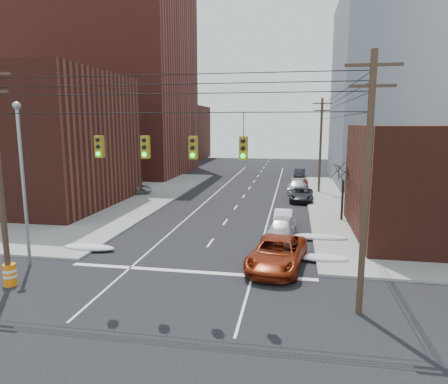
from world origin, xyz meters
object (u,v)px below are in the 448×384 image
at_px(red_pickup, 277,253).
at_px(parked_car_a, 282,228).
at_px(lot_car_d, 64,194).
at_px(lot_car_a, 61,204).
at_px(parked_car_f, 300,173).
at_px(construction_barrel, 10,274).
at_px(parked_car_d, 297,187).
at_px(lot_car_c, 23,203).
at_px(lot_car_b, 133,188).
at_px(parked_car_e, 301,183).
at_px(parked_car_b, 283,219).
at_px(parked_car_c, 301,195).

height_order(red_pickup, parked_car_a, red_pickup).
bearing_deg(lot_car_d, lot_car_a, -159.95).
height_order(parked_car_a, lot_car_a, parked_car_a).
distance_m(parked_car_f, lot_car_d, 33.89).
relative_size(red_pickup, construction_barrel, 5.42).
height_order(parked_car_d, parked_car_f, parked_car_d).
xyz_separation_m(red_pickup, parked_car_f, (1.65, 39.01, -0.15)).
xyz_separation_m(parked_car_d, lot_car_c, (-25.19, -14.96, 0.12)).
distance_m(red_pickup, lot_car_b, 27.29).
relative_size(red_pickup, parked_car_e, 1.48).
xyz_separation_m(parked_car_b, parked_car_d, (1.16, 16.28, 0.08)).
bearing_deg(lot_car_b, parked_car_f, -59.67).
distance_m(parked_car_c, lot_car_b, 19.14).
bearing_deg(lot_car_c, parked_car_e, -59.38).
bearing_deg(construction_barrel, parked_car_e, 65.98).
bearing_deg(parked_car_d, parked_car_f, 91.89).
relative_size(parked_car_e, lot_car_c, 0.83).
height_order(parked_car_c, lot_car_b, parked_car_c).
bearing_deg(lot_car_a, parked_car_c, -74.51).
distance_m(parked_car_b, parked_car_e, 19.31).
relative_size(lot_car_a, lot_car_d, 0.95).
relative_size(parked_car_b, parked_car_c, 0.79).
distance_m(parked_car_a, lot_car_a, 21.13).
bearing_deg(parked_car_e, parked_car_a, -86.38).
distance_m(parked_car_b, parked_car_f, 29.79).
distance_m(lot_car_a, lot_car_b, 10.28).
bearing_deg(lot_car_a, red_pickup, -125.72).
bearing_deg(parked_car_c, lot_car_b, -179.51).
height_order(parked_car_e, lot_car_c, lot_car_c).
bearing_deg(lot_car_b, parked_car_d, -89.21).
bearing_deg(lot_car_b, parked_car_e, -81.45).
distance_m(red_pickup, parked_car_c, 20.40).
distance_m(lot_car_b, construction_barrel, 26.22).
distance_m(red_pickup, parked_car_f, 39.05).
xyz_separation_m(parked_car_f, construction_barrel, (-14.90, -43.94, -0.12)).
bearing_deg(red_pickup, parked_car_e, 94.57).
xyz_separation_m(parked_car_e, lot_car_b, (-19.13, -7.56, 0.06)).
height_order(parked_car_d, lot_car_b, parked_car_d).
bearing_deg(lot_car_a, lot_car_d, 21.91).
xyz_separation_m(parked_car_b, parked_car_e, (1.60, 19.25, 0.04)).
bearing_deg(parked_car_e, lot_car_a, -134.09).
bearing_deg(parked_car_e, construction_barrel, -106.35).
height_order(red_pickup, lot_car_d, red_pickup).
bearing_deg(parked_car_e, parked_car_f, 97.67).
height_order(red_pickup, parked_car_c, red_pickup).
bearing_deg(lot_car_c, construction_barrel, -149.67).
relative_size(lot_car_a, construction_barrel, 3.32).
height_order(parked_car_e, lot_car_b, parked_car_e).
xyz_separation_m(parked_car_b, lot_car_b, (-17.53, 11.69, 0.10)).
bearing_deg(lot_car_d, parked_car_f, -55.81).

